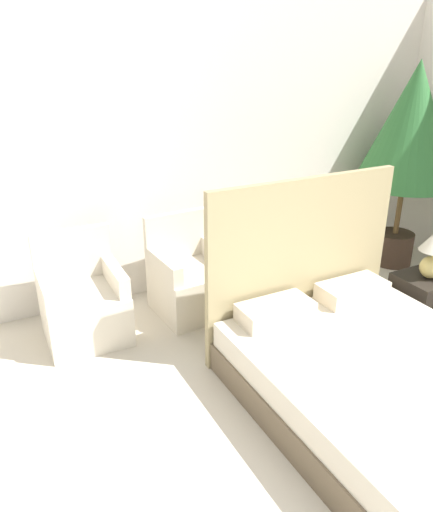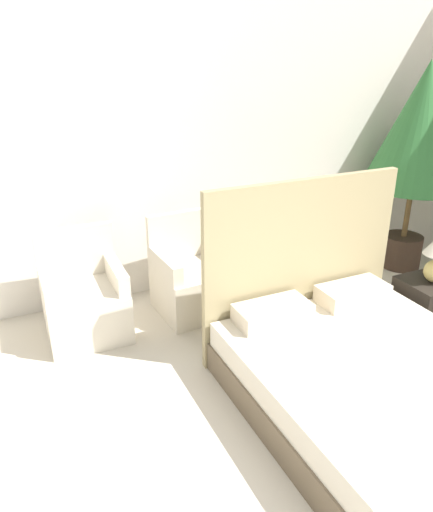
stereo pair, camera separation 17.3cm
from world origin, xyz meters
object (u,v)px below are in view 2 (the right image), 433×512
Objects in this scene: armchair_near_window_left at (85,304)px; nightstand at (429,304)px; armchair_near_window_right at (194,283)px; bed at (374,379)px; potted_palm at (420,132)px.

nightstand is at bearing -21.74° from armchair_near_window_left.
bed is at bearing -75.82° from armchair_near_window_right.
armchair_near_window_left is 0.41× the size of potted_palm.
potted_palm reaches higher than nightstand.
armchair_near_window_left is at bearing 177.03° from armchair_near_window_right.
armchair_near_window_left is (-1.61, 1.87, 0.02)m from bed.
armchair_near_window_right is (1.03, -0.00, 0.00)m from armchair_near_window_left.
armchair_near_window_right is 2.16m from nightstand.
armchair_near_window_left is at bearing 179.07° from potted_palm.
nightstand is (1.21, 0.67, -0.03)m from bed.
bed is at bearing -137.74° from potted_palm.
bed is at bearing -151.08° from nightstand.
potted_palm is (2.57, -0.06, 1.26)m from armchair_near_window_right.
bed is 2.35× the size of armchair_near_window_left.
bed is at bearing -48.01° from armchair_near_window_left.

